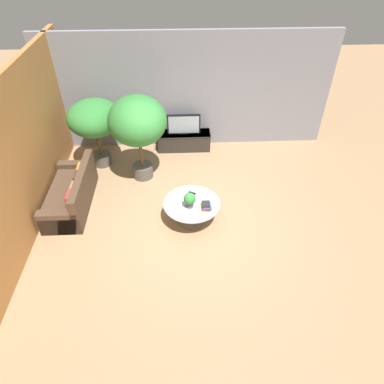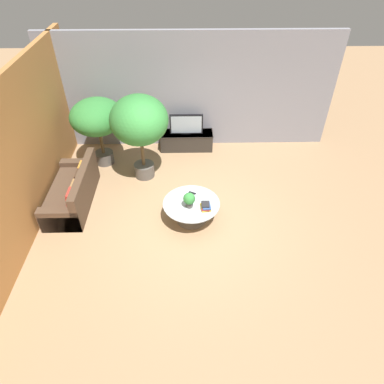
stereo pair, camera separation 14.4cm
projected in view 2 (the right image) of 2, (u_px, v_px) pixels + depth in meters
name	position (u px, v px, depth m)	size (l,w,h in m)	color
ground_plane	(193.00, 223.00, 7.24)	(24.00, 24.00, 0.00)	#9E7A56
back_wall_stone	(190.00, 92.00, 8.80)	(7.40, 0.12, 3.00)	gray
side_wall_left	(19.00, 160.00, 6.39)	(0.12, 7.40, 3.00)	#B2753D
media_console	(187.00, 140.00, 9.35)	(1.43, 0.50, 0.48)	#2D2823
television	(186.00, 124.00, 9.03)	(0.87, 0.13, 0.54)	black
coffee_table	(191.00, 208.00, 7.12)	(1.18, 1.18, 0.46)	#756656
couch_by_wall	(73.00, 192.00, 7.57)	(0.84, 1.93, 0.84)	#4C3828
potted_palm_tall	(97.00, 119.00, 8.17)	(1.27, 1.27, 1.74)	#514C47
potted_palm_corner	(139.00, 122.00, 7.60)	(1.31, 1.31, 2.08)	#514C47
potted_plant_tabletop	(189.00, 199.00, 6.83)	(0.24, 0.24, 0.33)	#514C47
book_stack	(206.00, 206.00, 6.89)	(0.22, 0.29, 0.11)	gold
remote_black	(192.00, 193.00, 7.27)	(0.04, 0.16, 0.02)	black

